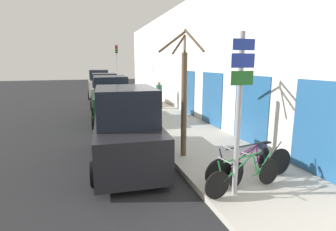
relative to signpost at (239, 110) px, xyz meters
The scene contains 14 objects.
ground_plane 8.28m from the signpost, 101.91° to the left, with size 80.00×80.00×0.00m, color black.
sidewalk_curb 10.87m from the signpost, 84.93° to the left, with size 3.20×32.00×0.15m.
building_facade 10.97m from the signpost, 75.70° to the left, with size 0.23×32.00×6.50m.
signpost is the anchor object (origin of this frame).
bicycle_0 1.58m from the signpost, 14.45° to the left, with size 2.14×0.53×0.87m.
bicycle_1 1.75m from the signpost, 33.77° to the left, with size 2.58×0.44×0.98m.
bicycle_2 1.91m from the signpost, 37.34° to the left, with size 1.84×1.03×0.84m.
parked_car_0 3.68m from the signpost, 123.44° to the left, with size 2.23×4.59×2.34m.
parked_car_1 9.17m from the signpost, 101.88° to the left, with size 2.02×4.52×2.39m.
parked_car_2 14.42m from the signpost, 97.19° to the left, with size 2.10×4.44×2.34m.
parked_car_3 19.91m from the signpost, 95.52° to the left, with size 2.06×4.42×2.46m.
pedestrian_near 11.59m from the signpost, 82.96° to the left, with size 0.45×0.39×1.75m.
street_tree 2.71m from the signpost, 94.47° to the left, with size 1.15×1.79×3.85m.
traffic_light 18.63m from the signpost, 91.22° to the left, with size 0.20×0.30×4.50m.
Camera 1 is at (-1.35, -1.34, 3.01)m, focal length 28.00 mm.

